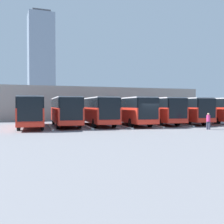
{
  "coord_description": "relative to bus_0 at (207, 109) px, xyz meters",
  "views": [
    {
      "loc": [
        13.69,
        24.85,
        2.37
      ],
      "look_at": [
        2.03,
        -5.65,
        1.55
      ],
      "focal_mm": 45.0,
      "sensor_mm": 36.0,
      "label": 1
    }
  ],
  "objects": [
    {
      "name": "bus_2",
      "position": [
        7.43,
        -0.51,
        0.0
      ],
      "size": [
        3.47,
        11.51,
        3.2
      ],
      "rotation": [
        0.0,
        0.0,
        -0.1
      ],
      "color": "red",
      "rests_on": "ground_plane"
    },
    {
      "name": "curb_divider_0",
      "position": [
        1.86,
        1.68,
        -1.72
      ],
      "size": [
        0.98,
        7.78,
        0.15
      ],
      "primitive_type": "cube",
      "rotation": [
        0.0,
        0.0,
        -0.1
      ],
      "color": "#B2B2AD",
      "rests_on": "ground_plane"
    },
    {
      "name": "curb_divider_2",
      "position": [
        9.29,
        1.17,
        -1.72
      ],
      "size": [
        0.98,
        7.78,
        0.15
      ],
      "primitive_type": "cube",
      "rotation": [
        0.0,
        0.0,
        -0.1
      ],
      "color": "#B2B2AD",
      "rests_on": "ground_plane"
    },
    {
      "name": "pedestrian",
      "position": [
        6.57,
        8.06,
        -0.94
      ],
      "size": [
        0.5,
        0.5,
        1.59
      ],
      "rotation": [
        0.0,
        0.0,
        2.21
      ],
      "color": "#38384C",
      "rests_on": "ground_plane"
    },
    {
      "name": "ground_plane",
      "position": [
        11.15,
        5.03,
        -1.79
      ],
      "size": [
        600.0,
        600.0,
        0.0
      ],
      "primitive_type": "plane",
      "color": "gray"
    },
    {
      "name": "curb_divider_3",
      "position": [
        13.01,
        1.58,
        -1.72
      ],
      "size": [
        0.98,
        7.78,
        0.15
      ],
      "primitive_type": "cube",
      "rotation": [
        0.0,
        0.0,
        -0.1
      ],
      "color": "#B2B2AD",
      "rests_on": "ground_plane"
    },
    {
      "name": "bus_4",
      "position": [
        14.87,
        -1.03,
        0.0
      ],
      "size": [
        3.47,
        11.51,
        3.2
      ],
      "rotation": [
        0.0,
        0.0,
        -0.1
      ],
      "color": "red",
      "rests_on": "ground_plane"
    },
    {
      "name": "bus_5",
      "position": [
        18.58,
        -1.11,
        0.0
      ],
      "size": [
        3.47,
        11.51,
        3.2
      ],
      "rotation": [
        0.0,
        0.0,
        -0.1
      ],
      "color": "red",
      "rests_on": "ground_plane"
    },
    {
      "name": "bus_1",
      "position": [
        3.72,
        -0.53,
        0.0
      ],
      "size": [
        3.47,
        11.51,
        3.2
      ],
      "rotation": [
        0.0,
        0.0,
        -0.1
      ],
      "color": "red",
      "rests_on": "ground_plane"
    },
    {
      "name": "curb_divider_1",
      "position": [
        5.57,
        1.15,
        -1.72
      ],
      "size": [
        0.98,
        7.78,
        0.15
      ],
      "primitive_type": "cube",
      "rotation": [
        0.0,
        0.0,
        -0.1
      ],
      "color": "#B2B2AD",
      "rests_on": "ground_plane"
    },
    {
      "name": "bus_6",
      "position": [
        22.3,
        -0.62,
        0.0
      ],
      "size": [
        3.47,
        11.51,
        3.2
      ],
      "rotation": [
        0.0,
        0.0,
        -0.1
      ],
      "color": "red",
      "rests_on": "ground_plane"
    },
    {
      "name": "station_building",
      "position": [
        11.15,
        -16.67,
        0.86
      ],
      "size": [
        37.14,
        12.02,
        5.24
      ],
      "color": "gray",
      "rests_on": "ground_plane"
    },
    {
      "name": "bus_0",
      "position": [
        0.0,
        0.0,
        0.0
      ],
      "size": [
        3.47,
        11.51,
        3.2
      ],
      "rotation": [
        0.0,
        0.0,
        -0.1
      ],
      "color": "red",
      "rests_on": "ground_plane"
    },
    {
      "name": "bus_3",
      "position": [
        11.15,
        -0.1,
        0.0
      ],
      "size": [
        3.47,
        11.51,
        3.2
      ],
      "rotation": [
        0.0,
        0.0,
        -0.1
      ],
      "color": "red",
      "rests_on": "ground_plane"
    },
    {
      "name": "curb_divider_5",
      "position": [
        20.44,
        0.57,
        -1.72
      ],
      "size": [
        0.98,
        7.78,
        0.15
      ],
      "primitive_type": "cube",
      "rotation": [
        0.0,
        0.0,
        -0.1
      ],
      "color": "#B2B2AD",
      "rests_on": "ground_plane"
    },
    {
      "name": "curb_divider_4",
      "position": [
        16.72,
        0.65,
        -1.72
      ],
      "size": [
        0.98,
        7.78,
        0.15
      ],
      "primitive_type": "cube",
      "rotation": [
        0.0,
        0.0,
        -0.1
      ],
      "color": "#B2B2AD",
      "rests_on": "ground_plane"
    },
    {
      "name": "office_tower",
      "position": [
        -4.42,
        -217.41,
        38.75
      ],
      "size": [
        21.28,
        21.28,
        82.29
      ],
      "color": "#7F8EA3",
      "rests_on": "ground_plane"
    }
  ]
}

